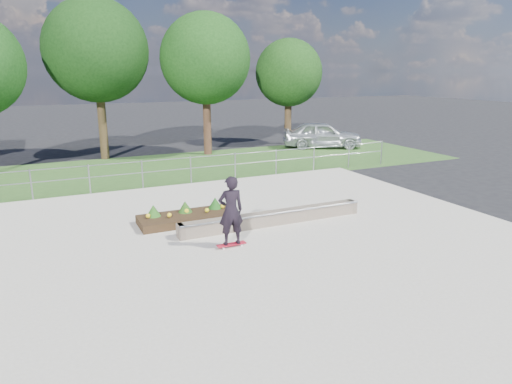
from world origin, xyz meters
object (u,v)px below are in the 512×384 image
Objects in this scene: grind_ledge at (273,218)px; skateboarder at (231,211)px; planter_bed at (187,216)px; parked_car at (322,135)px.

skateboarder reaches higher than grind_ledge.
parked_car is (11.75, 10.48, 0.57)m from planter_bed.
planter_bed is 15.75m from parked_car.
planter_bed is 2.71m from skateboarder.
parked_car is (11.30, 13.03, -0.25)m from skateboarder.
planter_bed is at bearing 156.88° from parked_car.
skateboarder is at bearing 164.21° from parked_car.
skateboarder reaches higher than planter_bed.
parked_car is at bearing 51.49° from grind_ledge.
grind_ledge is at bearing -30.65° from planter_bed.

